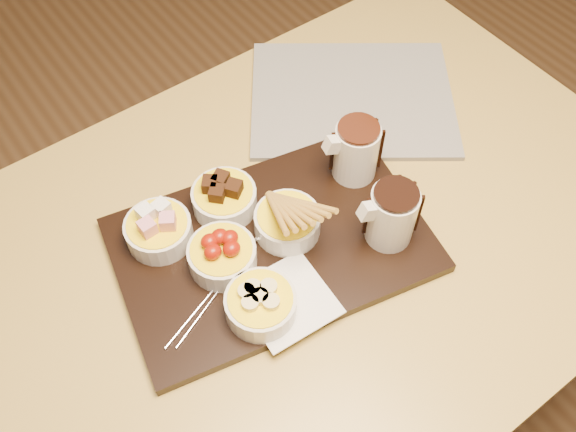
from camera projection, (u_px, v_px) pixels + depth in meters
ground at (292, 402)px, 1.60m from camera, size 5.00×5.00×0.00m
dining_table at (295, 271)px, 1.07m from camera, size 1.20×0.80×0.75m
serving_board at (272, 245)px, 0.97m from camera, size 0.51×0.39×0.02m
napkin at (287, 300)px, 0.90m from camera, size 0.13×0.13×0.00m
bowl_marshmallows at (159, 231)px, 0.95m from camera, size 0.10×0.10×0.04m
bowl_cake at (224, 199)px, 0.99m from camera, size 0.10×0.10×0.04m
bowl_strawberries at (222, 256)px, 0.93m from camera, size 0.10×0.10×0.04m
bowl_biscotti at (287, 223)px, 0.96m from camera, size 0.10×0.10×0.04m
bowl_bananas at (261, 305)px, 0.88m from camera, size 0.10×0.10×0.04m
pitcher_dark_chocolate at (392, 216)px, 0.93m from camera, size 0.08×0.08×0.10m
pitcher_milk_chocolate at (356, 152)px, 1.00m from camera, size 0.08×0.08×0.10m
fondue_skewers at (223, 278)px, 0.92m from camera, size 0.12×0.25×0.01m
newspaper at (352, 98)px, 1.15m from camera, size 0.46×0.44×0.01m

